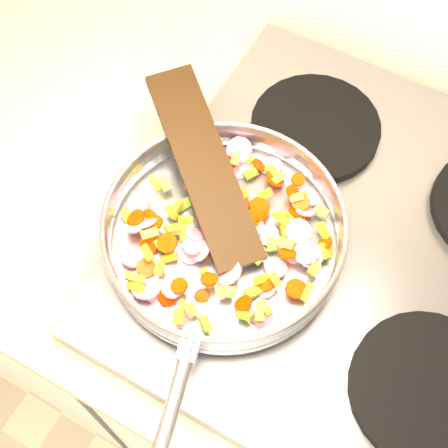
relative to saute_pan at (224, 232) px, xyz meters
The scene contains 7 objects.
cooktop 0.20m from the saute_pan, 29.57° to the left, with size 0.60×0.60×0.04m, color #939399.
grate_fl 0.06m from the saute_pan, 63.15° to the right, with size 0.19×0.19×0.02m, color black.
grate_fr 0.31m from the saute_pan, ahead, with size 0.19×0.19×0.02m, color black.
grate_bl 0.24m from the saute_pan, 84.16° to the left, with size 0.19×0.19×0.02m, color black.
saute_pan is the anchor object (origin of this frame).
vegetable_heap 0.01m from the saute_pan, 59.09° to the left, with size 0.28×0.29×0.05m.
wooden_spatula 0.09m from the saute_pan, 135.74° to the left, with size 0.29×0.07×0.01m, color black.
Camera 1 is at (-0.69, 1.26, 1.69)m, focal length 50.00 mm.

